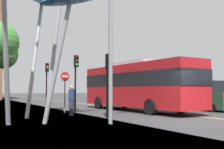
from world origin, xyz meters
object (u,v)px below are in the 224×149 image
(no_entry_sign, at_px, (65,86))
(pedestrian, at_px, (72,100))
(traffic_light_kerb_far, at_px, (76,71))
(traffic_light_island_mid, at_px, (47,75))
(traffic_light_kerb_near, at_px, (108,71))
(car_side_street, at_px, (119,94))
(street_lamp, at_px, (116,2))
(car_parked_mid, at_px, (206,97))
(red_bus, at_px, (137,84))
(car_parked_far, at_px, (148,94))

(no_entry_sign, bearing_deg, pedestrian, -99.56)
(traffic_light_kerb_far, height_order, traffic_light_island_mid, traffic_light_island_mid)
(traffic_light_kerb_far, distance_m, traffic_light_island_mid, 6.87)
(traffic_light_kerb_near, bearing_deg, traffic_light_island_mid, 90.90)
(traffic_light_kerb_far, relative_size, car_side_street, 0.88)
(street_lamp, distance_m, no_entry_sign, 7.70)
(traffic_light_island_mid, relative_size, no_entry_sign, 1.46)
(no_entry_sign, bearing_deg, car_parked_mid, -17.88)
(red_bus, distance_m, pedestrian, 5.57)
(red_bus, relative_size, pedestrian, 6.33)
(traffic_light_kerb_near, bearing_deg, no_entry_sign, 103.58)
(traffic_light_island_mid, bearing_deg, car_parked_far, -22.80)
(pedestrian, bearing_deg, car_side_street, 49.33)
(car_parked_far, xyz_separation_m, car_side_street, (0.29, 5.90, -0.03))
(red_bus, height_order, car_side_street, red_bus)
(traffic_light_kerb_far, relative_size, car_parked_far, 0.88)
(red_bus, height_order, street_lamp, street_lamp)
(traffic_light_kerb_far, relative_size, traffic_light_island_mid, 0.99)
(traffic_light_island_mid, distance_m, car_parked_far, 9.46)
(red_bus, relative_size, car_parked_far, 2.53)
(car_parked_far, distance_m, pedestrian, 11.38)
(car_parked_mid, bearing_deg, no_entry_sign, 162.12)
(car_parked_far, height_order, car_side_street, car_parked_far)
(traffic_light_kerb_near, height_order, car_parked_far, traffic_light_kerb_near)
(traffic_light_island_mid, relative_size, car_parked_mid, 0.88)
(car_parked_mid, xyz_separation_m, street_lamp, (-9.61, -3.66, 4.46))
(red_bus, relative_size, traffic_light_kerb_near, 3.20)
(street_lamp, height_order, pedestrian, street_lamp)
(traffic_light_kerb_far, height_order, car_side_street, traffic_light_kerb_far)
(car_parked_mid, height_order, pedestrian, car_parked_mid)
(street_lamp, distance_m, pedestrian, 6.44)
(traffic_light_kerb_far, height_order, no_entry_sign, traffic_light_kerb_far)
(traffic_light_kerb_far, height_order, pedestrian, traffic_light_kerb_far)
(car_side_street, bearing_deg, pedestrian, -130.67)
(traffic_light_kerb_near, relative_size, traffic_light_island_mid, 0.88)
(red_bus, distance_m, traffic_light_island_mid, 9.30)
(no_entry_sign, bearing_deg, traffic_light_island_mid, 83.44)
(traffic_light_island_mid, bearing_deg, car_parked_mid, -49.43)
(traffic_light_kerb_far, xyz_separation_m, street_lamp, (-0.87, -7.08, 2.66))
(red_bus, relative_size, traffic_light_island_mid, 2.83)
(traffic_light_kerb_near, height_order, traffic_light_island_mid, traffic_light_island_mid)
(traffic_light_kerb_far, bearing_deg, pedestrian, -116.44)
(red_bus, bearing_deg, car_parked_far, 46.53)
(red_bus, bearing_deg, no_entry_sign, 167.58)
(traffic_light_kerb_far, xyz_separation_m, car_side_street, (8.80, 9.16, -1.75))
(red_bus, xyz_separation_m, no_entry_sign, (-4.97, 1.09, -0.14))
(car_parked_mid, bearing_deg, red_bus, 156.66)
(street_lamp, bearing_deg, pedestrian, 95.03)
(car_side_street, bearing_deg, car_parked_far, -92.81)
(traffic_light_kerb_far, xyz_separation_m, car_parked_far, (8.51, 3.27, -1.72))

